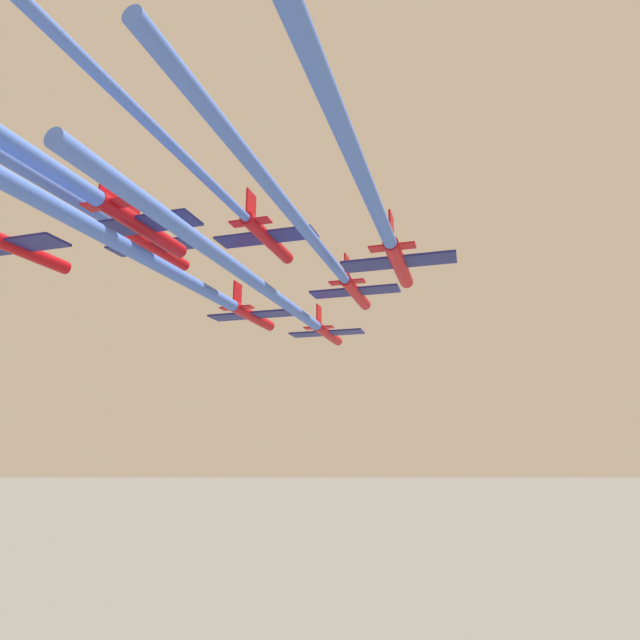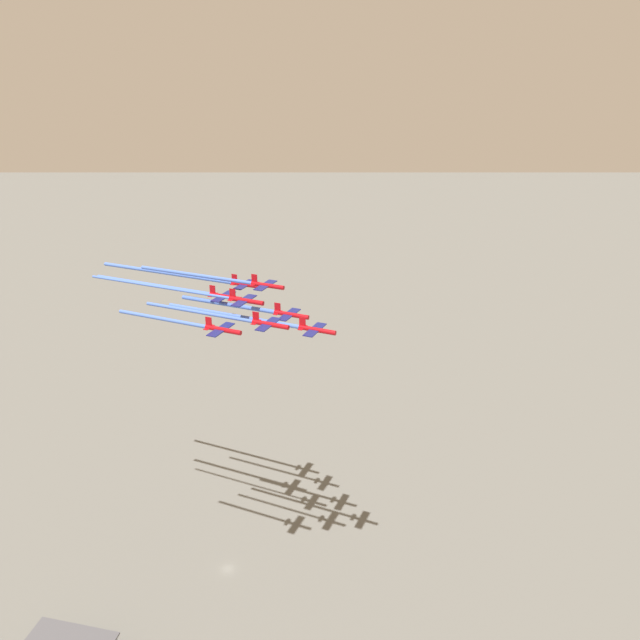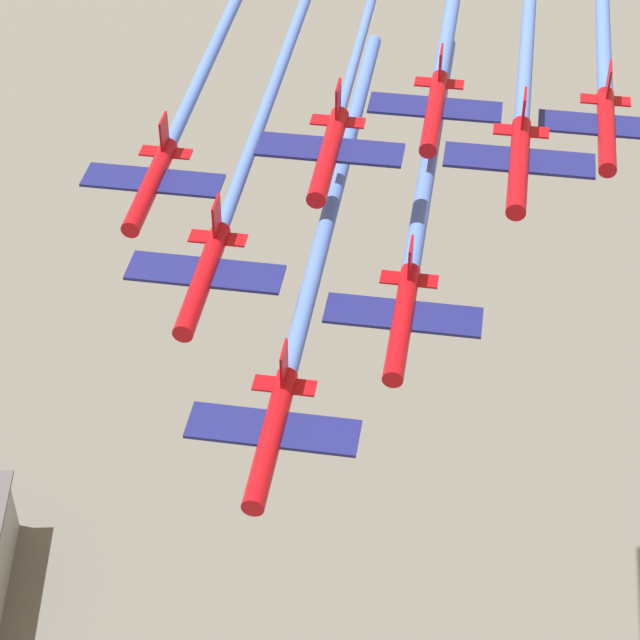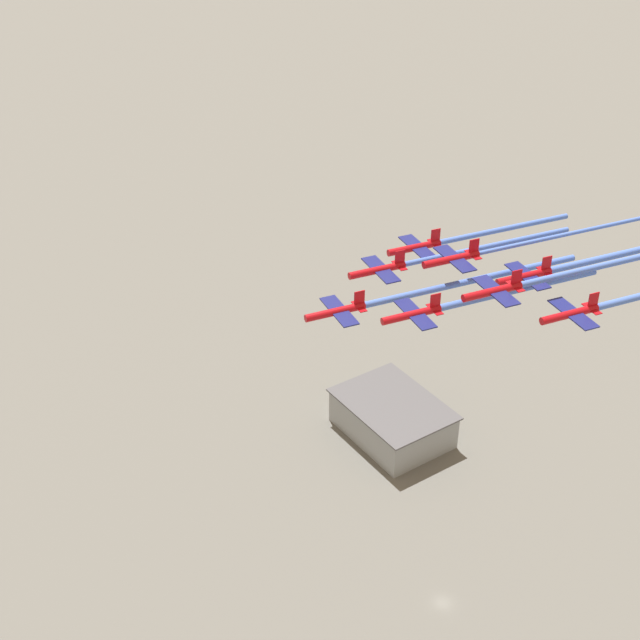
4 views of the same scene
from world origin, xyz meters
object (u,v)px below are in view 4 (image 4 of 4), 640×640
object	(u,v)px
jet_4	(453,259)
jet_6	(572,313)
jet_7	(526,276)
jet_2	(379,270)
jet_0	(338,311)
jet_5	(416,247)
jet_1	(414,314)
hangar	(392,418)
jet_3	(494,291)

from	to	relation	value
jet_4	jet_6	xyz separation A→B (m)	(21.13, 7.17, -2.89)
jet_4	jet_7	world-z (taller)	jet_4
jet_2	jet_0	bearing A→B (deg)	120.47
jet_4	jet_5	size ratio (longest dim) A/B	1.00
jet_0	jet_5	bearing A→B (deg)	-59.53
jet_1	jet_2	distance (m)	13.08
hangar	jet_3	bearing A→B (deg)	-29.55
jet_3	jet_6	bearing A→B (deg)	-120.47
jet_1	jet_7	distance (m)	22.13
jet_2	jet_6	xyz separation A→B (m)	(29.55, 16.76, 0.14)
jet_2	jet_3	world-z (taller)	jet_3
jet_3	jet_5	xyz separation A→B (m)	(-25.43, 4.85, -4.37)
jet_0	jet_7	size ratio (longest dim) A/B	1.00
jet_1	jet_6	world-z (taller)	jet_6
jet_1	jet_5	bearing A→B (deg)	-29.54
jet_6	jet_7	size ratio (longest dim) A/B	1.00
jet_1	jet_2	world-z (taller)	jet_2
jet_3	jet_1	bearing A→B (deg)	59.53
jet_1	jet_4	world-z (taller)	jet_4
jet_1	jet_7	size ratio (longest dim) A/B	1.00
jet_4	hangar	bearing A→B (deg)	-22.08
hangar	jet_5	bearing A→B (deg)	-37.53
jet_0	jet_6	size ratio (longest dim) A/B	1.00
jet_1	jet_4	bearing A→B (deg)	-59.53
jet_2	jet_7	size ratio (longest dim) A/B	1.00
jet_0	jet_5	distance (m)	25.57
jet_1	hangar	bearing A→B (deg)	-27.50
jet_2	hangar	bearing A→B (deg)	-32.32
jet_0	jet_6	bearing A→B (deg)	-120.47
jet_4	jet_7	distance (m)	13.01
jet_0	jet_2	bearing A→B (deg)	-59.53
hangar	jet_4	bearing A→B (deg)	-32.88
hangar	jet_0	world-z (taller)	jet_0
jet_0	jet_6	xyz separation A→B (m)	(25.25, 28.78, 2.44)
hangar	jet_5	xyz separation A→B (m)	(47.56, -36.53, 88.39)
hangar	jet_4	world-z (taller)	jet_4
jet_4	jet_7	bearing A→B (deg)	-120.47
hangar	jet_7	size ratio (longest dim) A/B	3.09
jet_2	jet_3	bearing A→B (deg)	-150.46
jet_7	jet_6	bearing A→B (deg)	-180.00
hangar	jet_1	size ratio (longest dim) A/B	3.09
jet_3	jet_4	distance (m)	12.95
hangar	jet_4	xyz separation A→B (m)	(60.27, -38.96, 92.31)
jet_4	jet_1	bearing A→B (deg)	120.47
jet_2	jet_6	world-z (taller)	jet_6
jet_0	jet_1	size ratio (longest dim) A/B	1.00
jet_5	jet_6	xyz separation A→B (m)	(33.84, 4.75, 1.03)
jet_2	jet_3	xyz separation A→B (m)	(21.13, 7.17, 3.48)
jet_0	hangar	bearing A→B (deg)	-36.37
jet_1	jet_2	xyz separation A→B (m)	(-12.71, 2.42, 1.91)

